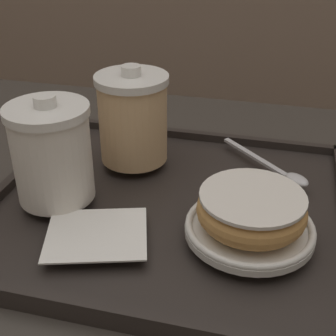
% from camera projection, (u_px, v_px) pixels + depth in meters
% --- Properties ---
extents(cafe_table, '(1.01, 0.78, 0.72)m').
position_uv_depth(cafe_table, '(145.00, 292.00, 0.69)').
color(cafe_table, '#38332D').
rests_on(cafe_table, ground_plane).
extents(serving_tray, '(0.44, 0.39, 0.02)m').
position_uv_depth(serving_tray, '(168.00, 207.00, 0.59)').
color(serving_tray, '#282321').
rests_on(serving_tray, cafe_table).
extents(napkin_paper, '(0.13, 0.12, 0.00)m').
position_uv_depth(napkin_paper, '(97.00, 234.00, 0.51)').
color(napkin_paper, white).
rests_on(napkin_paper, serving_tray).
extents(coffee_cup_front, '(0.10, 0.10, 0.13)m').
position_uv_depth(coffee_cup_front, '(52.00, 152.00, 0.55)').
color(coffee_cup_front, white).
rests_on(coffee_cup_front, serving_tray).
extents(coffee_cup_rear, '(0.10, 0.10, 0.13)m').
position_uv_depth(coffee_cup_rear, '(133.00, 118.00, 0.64)').
color(coffee_cup_rear, '#E0B784').
rests_on(coffee_cup_rear, serving_tray).
extents(plate_with_chocolate_donut, '(0.14, 0.14, 0.01)m').
position_uv_depth(plate_with_chocolate_donut, '(249.00, 228.00, 0.51)').
color(plate_with_chocolate_donut, white).
rests_on(plate_with_chocolate_donut, serving_tray).
extents(donut_chocolate_glazed, '(0.12, 0.12, 0.04)m').
position_uv_depth(donut_chocolate_glazed, '(252.00, 209.00, 0.50)').
color(donut_chocolate_glazed, tan).
rests_on(donut_chocolate_glazed, plate_with_chocolate_donut).
extents(spoon, '(0.13, 0.12, 0.01)m').
position_uv_depth(spoon, '(282.00, 172.00, 0.62)').
color(spoon, silver).
rests_on(spoon, serving_tray).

